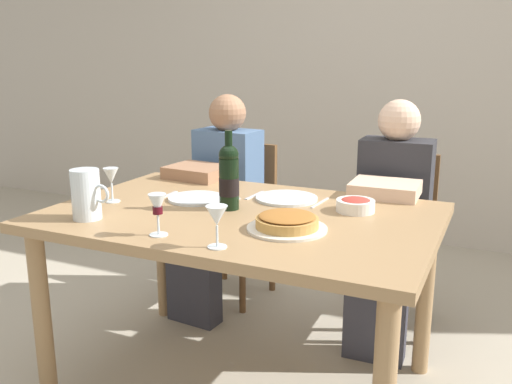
{
  "coord_description": "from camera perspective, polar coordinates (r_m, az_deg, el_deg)",
  "views": [
    {
      "loc": [
        0.93,
        -1.89,
        1.36
      ],
      "look_at": [
        0.02,
        0.09,
        0.82
      ],
      "focal_mm": 39.01,
      "sensor_mm": 36.0,
      "label": 1
    }
  ],
  "objects": [
    {
      "name": "spoon_right_setting",
      "position": [
        2.44,
        -0.13,
        -0.35
      ],
      "size": [
        0.02,
        0.16,
        0.0
      ],
      "primitive_type": "cube",
      "rotation": [
        0.0,
        0.0,
        1.5
      ],
      "color": "silver",
      "rests_on": "dining_table"
    },
    {
      "name": "back_wall",
      "position": [
        4.25,
        12.37,
        14.1
      ],
      "size": [
        8.0,
        0.1,
        2.8
      ],
      "primitive_type": "cube",
      "color": "beige",
      "rests_on": "ground"
    },
    {
      "name": "wine_glass_centre",
      "position": [
        1.77,
        -4.05,
        -2.62
      ],
      "size": [
        0.07,
        0.07,
        0.14
      ],
      "color": "silver",
      "rests_on": "dining_table"
    },
    {
      "name": "wine_glass_right_diner",
      "position": [
        1.91,
        -10.07,
        -1.49
      ],
      "size": [
        0.06,
        0.06,
        0.15
      ],
      "color": "silver",
      "rests_on": "dining_table"
    },
    {
      "name": "diner_right",
      "position": [
        2.71,
        13.53,
        -2.51
      ],
      "size": [
        0.35,
        0.51,
        1.16
      ],
      "rotation": [
        0.0,
        0.0,
        3.17
      ],
      "color": "#2D2D33",
      "rests_on": "ground"
    },
    {
      "name": "diner_left",
      "position": [
        2.98,
        -4.04,
        -0.64
      ],
      "size": [
        0.37,
        0.53,
        1.16
      ],
      "rotation": [
        0.0,
        0.0,
        3.05
      ],
      "color": "#4C6B93",
      "rests_on": "ground"
    },
    {
      "name": "knife_right_setting",
      "position": [
        2.33,
        6.59,
        -1.1
      ],
      "size": [
        0.02,
        0.18,
        0.0
      ],
      "primitive_type": "cube",
      "rotation": [
        0.0,
        0.0,
        1.5
      ],
      "color": "silver",
      "rests_on": "dining_table"
    },
    {
      "name": "chair_right",
      "position": [
        2.96,
        14.21,
        -3.53
      ],
      "size": [
        0.41,
        0.41,
        0.87
      ],
      "rotation": [
        0.0,
        0.0,
        3.17
      ],
      "color": "brown",
      "rests_on": "ground"
    },
    {
      "name": "chair_left",
      "position": [
        3.2,
        -1.7,
        -1.78
      ],
      "size": [
        0.44,
        0.44,
        0.87
      ],
      "rotation": [
        0.0,
        0.0,
        3.05
      ],
      "color": "brown",
      "rests_on": "ground"
    },
    {
      "name": "wine_bottle",
      "position": [
        2.21,
        -2.79,
        1.56
      ],
      "size": [
        0.08,
        0.08,
        0.32
      ],
      "color": "black",
      "rests_on": "dining_table"
    },
    {
      "name": "dinner_plate_left_setting",
      "position": [
        2.39,
        -6.12,
        -0.65
      ],
      "size": [
        0.24,
        0.24,
        0.01
      ],
      "primitive_type": "cylinder",
      "color": "silver",
      "rests_on": "dining_table"
    },
    {
      "name": "dinner_plate_right_setting",
      "position": [
        2.38,
        3.16,
        -0.64
      ],
      "size": [
        0.26,
        0.26,
        0.01
      ],
      "primitive_type": "cylinder",
      "color": "silver",
      "rests_on": "dining_table"
    },
    {
      "name": "ground_plane",
      "position": [
        2.51,
        -1.4,
        -19.03
      ],
      "size": [
        8.0,
        8.0,
        0.0
      ],
      "primitive_type": "plane",
      "color": "#B2A893"
    },
    {
      "name": "baked_tart",
      "position": [
        1.97,
        3.2,
        -3.13
      ],
      "size": [
        0.29,
        0.29,
        0.06
      ],
      "color": "silver",
      "rests_on": "dining_table"
    },
    {
      "name": "fork_left_setting",
      "position": [
        2.47,
        -9.11,
        -0.36
      ],
      "size": [
        0.02,
        0.16,
        0.0
      ],
      "primitive_type": "cube",
      "rotation": [
        0.0,
        0.0,
        1.6
      ],
      "color": "silver",
      "rests_on": "dining_table"
    },
    {
      "name": "salad_bowl",
      "position": [
        2.23,
        10.17,
        -1.26
      ],
      "size": [
        0.15,
        0.15,
        0.06
      ],
      "color": "white",
      "rests_on": "dining_table"
    },
    {
      "name": "dining_table",
      "position": [
        2.22,
        -1.5,
        -4.38
      ],
      "size": [
        1.5,
        1.0,
        0.76
      ],
      "color": "#9E7A51",
      "rests_on": "ground"
    },
    {
      "name": "wine_glass_left_diner",
      "position": [
        2.4,
        -14.63,
        1.45
      ],
      "size": [
        0.06,
        0.06,
        0.14
      ],
      "color": "silver",
      "rests_on": "dining_table"
    },
    {
      "name": "water_pitcher",
      "position": [
        2.17,
        -16.99,
        -0.52
      ],
      "size": [
        0.16,
        0.11,
        0.19
      ],
      "color": "silver",
      "rests_on": "dining_table"
    },
    {
      "name": "knife_left_setting",
      "position": [
        2.32,
        -2.92,
        -1.13
      ],
      "size": [
        0.03,
        0.18,
        0.0
      ],
      "primitive_type": "cube",
      "rotation": [
        0.0,
        0.0,
        1.44
      ],
      "color": "silver",
      "rests_on": "dining_table"
    }
  ]
}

